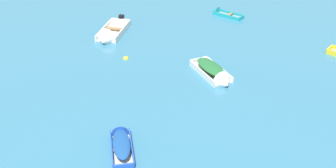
% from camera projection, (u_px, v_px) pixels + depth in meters
% --- Properties ---
extents(rowboat_white_far_back, '(1.99, 3.98, 1.25)m').
position_uv_depth(rowboat_white_far_back, '(216.00, 74.00, 25.68)').
color(rowboat_white_far_back, beige).
rests_on(rowboat_white_far_back, ground_plane).
extents(rowboat_turquoise_cluster_inner, '(2.54, 2.90, 0.86)m').
position_uv_depth(rowboat_turquoise_cluster_inner, '(221.00, 13.00, 35.69)').
color(rowboat_turquoise_cluster_inner, gray).
rests_on(rowboat_turquoise_cluster_inner, ground_plane).
extents(rowboat_blue_outer_left, '(1.24, 3.21, 0.92)m').
position_uv_depth(rowboat_blue_outer_left, '(121.00, 140.00, 19.96)').
color(rowboat_blue_outer_left, beige).
rests_on(rowboat_blue_outer_left, ground_plane).
extents(rowboat_white_foreground_center, '(3.38, 4.69, 1.50)m').
position_uv_depth(rowboat_white_foreground_center, '(109.00, 36.00, 31.10)').
color(rowboat_white_foreground_center, beige).
rests_on(rowboat_white_foreground_center, ground_plane).
extents(mooring_buoy_trailing, '(0.40, 0.40, 0.40)m').
position_uv_depth(mooring_buoy_trailing, '(126.00, 59.00, 28.23)').
color(mooring_buoy_trailing, yellow).
rests_on(mooring_buoy_trailing, ground_plane).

